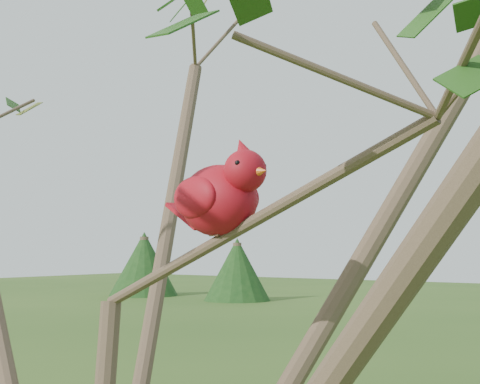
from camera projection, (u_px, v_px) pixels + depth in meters
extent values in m
ellipsoid|color=#A00D17|center=(219.00, 201.00, 1.02)|extent=(0.16, 0.13, 0.11)
sphere|color=#A00D17|center=(245.00, 171.00, 0.98)|extent=(0.08, 0.08, 0.06)
cone|color=#A00D17|center=(243.00, 150.00, 0.98)|extent=(0.05, 0.04, 0.05)
cone|color=#D85914|center=(260.00, 171.00, 0.95)|extent=(0.03, 0.03, 0.02)
ellipsoid|color=black|center=(255.00, 173.00, 0.96)|extent=(0.02, 0.04, 0.03)
cube|color=#A00D17|center=(187.00, 216.00, 1.08)|extent=(0.09, 0.05, 0.05)
ellipsoid|color=#A00D17|center=(237.00, 200.00, 1.05)|extent=(0.10, 0.05, 0.06)
ellipsoid|color=#A00D17|center=(194.00, 197.00, 1.00)|extent=(0.10, 0.05, 0.06)
cylinder|color=#3F2F22|center=(237.00, 272.00, 26.44)|extent=(0.34, 0.34, 2.28)
cone|color=#153512|center=(237.00, 269.00, 26.45)|extent=(2.66, 2.66, 2.47)
cylinder|color=#3F2F22|center=(144.00, 266.00, 29.25)|extent=(0.39, 0.39, 2.57)
cone|color=#153512|center=(144.00, 264.00, 29.26)|extent=(3.00, 3.00, 2.78)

